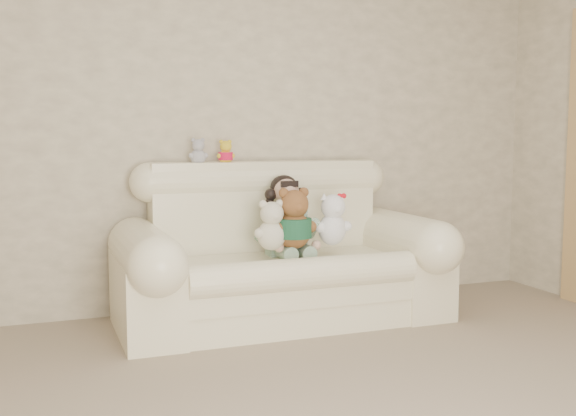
% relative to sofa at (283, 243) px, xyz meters
% --- Properties ---
extents(wall_back, '(4.50, 0.00, 4.50)m').
position_rel_sofa_xyz_m(wall_back, '(-0.04, 0.50, 0.78)').
color(wall_back, beige).
rests_on(wall_back, ground).
extents(sofa, '(2.10, 0.95, 1.03)m').
position_rel_sofa_xyz_m(sofa, '(0.00, 0.00, 0.00)').
color(sofa, '#FFF5CD').
rests_on(sofa, floor).
extents(seated_child, '(0.33, 0.40, 0.53)m').
position_rel_sofa_xyz_m(seated_child, '(0.05, 0.08, 0.17)').
color(seated_child, '#26673B').
rests_on(seated_child, sofa).
extents(brown_teddy, '(0.35, 0.31, 0.45)m').
position_rel_sofa_xyz_m(brown_teddy, '(0.03, -0.13, 0.21)').
color(brown_teddy, brown).
rests_on(brown_teddy, sofa).
extents(white_cat, '(0.31, 0.29, 0.40)m').
position_rel_sofa_xyz_m(white_cat, '(0.31, -0.09, 0.18)').
color(white_cat, white).
rests_on(white_cat, sofa).
extents(cream_teddy, '(0.25, 0.20, 0.36)m').
position_rel_sofa_xyz_m(cream_teddy, '(-0.12, -0.14, 0.17)').
color(cream_teddy, silver).
rests_on(cream_teddy, sofa).
extents(yellow_mini_bear, '(0.14, 0.12, 0.19)m').
position_rel_sofa_xyz_m(yellow_mini_bear, '(-0.27, 0.36, 0.59)').
color(yellow_mini_bear, yellow).
rests_on(yellow_mini_bear, sofa).
extents(grey_mini_plush, '(0.15, 0.12, 0.21)m').
position_rel_sofa_xyz_m(grey_mini_plush, '(-0.46, 0.36, 0.60)').
color(grey_mini_plush, '#B4B3BA').
rests_on(grey_mini_plush, sofa).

